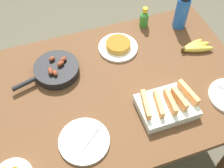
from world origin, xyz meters
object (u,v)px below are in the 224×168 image
Objects in this scene: banana_bunch at (195,47)px; water_bottle at (182,11)px; frittata_plate_center at (118,46)px; melon_tray at (167,105)px; skillet at (56,70)px; empty_plate_far_left at (84,141)px; hot_sauce_bottle at (144,18)px.

banana_bunch is 0.79× the size of water_bottle.
melon_tray is at bearing -79.67° from frittata_plate_center.
skillet is (-0.80, 0.08, 0.01)m from banana_bunch.
hot_sauce_bottle reaches higher than empty_plate_far_left.
empty_plate_far_left is at bearing -174.75° from melon_tray.
frittata_plate_center is 0.61m from empty_plate_far_left.
empty_plate_far_left is (-0.43, -0.04, -0.03)m from melon_tray.
frittata_plate_center reaches higher than empty_plate_far_left.
empty_plate_far_left is (0.03, -0.44, -0.02)m from skillet.
frittata_plate_center is 0.96× the size of water_bottle.
hot_sauce_bottle reaches higher than frittata_plate_center.
empty_plate_far_left is 0.99× the size of water_bottle.
frittata_plate_center is at bearing -147.67° from hot_sauce_bottle.
water_bottle is at bearing -20.11° from hot_sauce_bottle.
hot_sauce_bottle is (0.22, 0.14, 0.04)m from frittata_plate_center.
empty_plate_far_left is 0.86m from hot_sauce_bottle.
melon_tray reaches higher than empty_plate_far_left.
skillet reaches higher than banana_bunch.
melon_tray is at bearing -122.60° from water_bottle.
hot_sauce_bottle is at bearing 48.82° from empty_plate_far_left.
water_bottle reaches higher than frittata_plate_center.
melon_tray is at bearing -136.66° from banana_bunch.
melon_tray is 1.18× the size of empty_plate_far_left.
empty_plate_far_left is at bearing -155.07° from banana_bunch.
frittata_plate_center is at bearing 160.29° from banana_bunch.
skillet is 0.82m from water_bottle.
banana_bunch is at bearing -19.71° from frittata_plate_center.
hot_sauce_bottle is (-0.20, 0.29, 0.04)m from banana_bunch.
skillet is at bearing -161.18° from hot_sauce_bottle.
water_bottle is at bearing 57.40° from melon_tray.
skillet is at bearing 173.92° from banana_bunch.
melon_tray reaches higher than frittata_plate_center.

